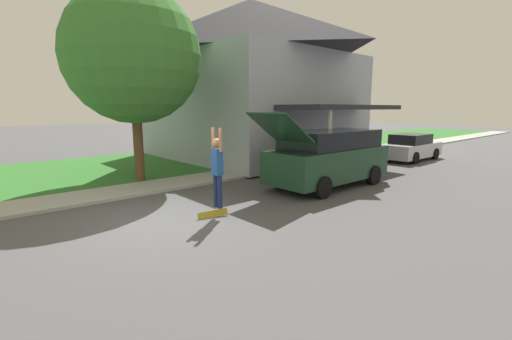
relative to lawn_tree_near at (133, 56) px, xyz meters
The scene contains 10 objects.
ground_plane 6.92m from the lawn_tree_near, 17.83° to the right, with size 120.00×120.00×0.00m, color #49494C.
lawn 7.19m from the lawn_tree_near, 125.53° to the left, with size 10.00×80.00×0.08m.
sidewalk 6.56m from the lawn_tree_near, 74.63° to the left, with size 1.80×80.00×0.10m.
house 8.36m from the lawn_tree_near, 108.50° to the left, with size 13.00×9.67×8.72m.
lawn_tree_near is the anchor object (origin of this frame).
lawn_tree_far 6.97m from the lawn_tree_near, 93.54° to the left, with size 4.27×4.27×6.37m.
suv_parked 8.03m from the lawn_tree_near, 43.23° to the left, with size 2.16×5.65×2.71m.
car_down_street 14.90m from the lawn_tree_near, 72.80° to the left, with size 1.85×4.27×1.44m.
skateboarder 6.55m from the lawn_tree_near, ahead, with size 0.41×0.24×2.06m.
skateboard 7.18m from the lawn_tree_near, ahead, with size 0.29×0.80×0.26m.
Camera 1 is at (7.88, -3.68, 2.83)m, focal length 24.00 mm.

